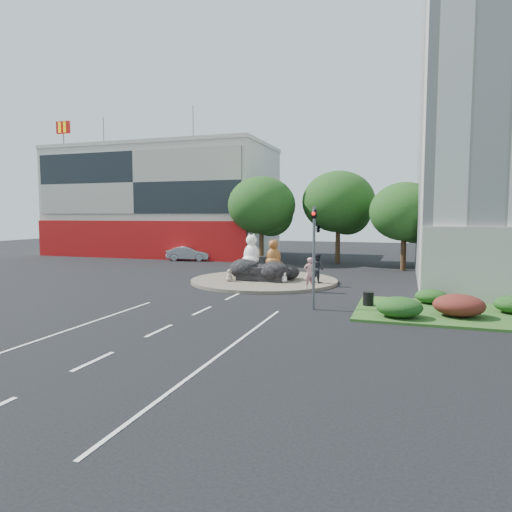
{
  "coord_description": "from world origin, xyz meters",
  "views": [
    {
      "loc": [
        9.22,
        -19.62,
        4.57
      ],
      "look_at": [
        0.19,
        7.68,
        2.0
      ],
      "focal_mm": 32.0,
      "sensor_mm": 36.0,
      "label": 1
    }
  ],
  "objects_px": {
    "cat_white": "(252,249)",
    "cat_tabby": "(273,252)",
    "pedestrian_pink": "(309,273)",
    "kitten_white": "(284,277)",
    "litter_bin": "(368,299)",
    "parked_car": "(189,254)",
    "kitten_calico": "(229,275)",
    "pedestrian_dark": "(317,268)"
  },
  "relations": [
    {
      "from": "cat_tabby",
      "to": "litter_bin",
      "type": "xyz_separation_m",
      "value": [
        6.85,
        -6.76,
        -1.61
      ]
    },
    {
      "from": "cat_white",
      "to": "kitten_white",
      "type": "height_order",
      "value": "cat_white"
    },
    {
      "from": "pedestrian_pink",
      "to": "parked_car",
      "type": "xyz_separation_m",
      "value": [
        -15.44,
        14.86,
        -0.42
      ]
    },
    {
      "from": "pedestrian_pink",
      "to": "pedestrian_dark",
      "type": "relative_size",
      "value": 0.98
    },
    {
      "from": "kitten_calico",
      "to": "cat_tabby",
      "type": "bearing_deg",
      "value": 47.89
    },
    {
      "from": "kitten_white",
      "to": "pedestrian_dark",
      "type": "bearing_deg",
      "value": -27.77
    },
    {
      "from": "kitten_calico",
      "to": "kitten_white",
      "type": "distance_m",
      "value": 3.67
    },
    {
      "from": "cat_tabby",
      "to": "kitten_white",
      "type": "xyz_separation_m",
      "value": [
        1.05,
        -1.1,
        -1.5
      ]
    },
    {
      "from": "cat_white",
      "to": "kitten_white",
      "type": "distance_m",
      "value": 3.27
    },
    {
      "from": "parked_car",
      "to": "litter_bin",
      "type": "bearing_deg",
      "value": -146.01
    },
    {
      "from": "pedestrian_dark",
      "to": "kitten_calico",
      "type": "bearing_deg",
      "value": 47.87
    },
    {
      "from": "cat_white",
      "to": "pedestrian_dark",
      "type": "distance_m",
      "value": 4.83
    },
    {
      "from": "cat_white",
      "to": "parked_car",
      "type": "relative_size",
      "value": 0.52
    },
    {
      "from": "kitten_white",
      "to": "litter_bin",
      "type": "height_order",
      "value": "kitten_white"
    },
    {
      "from": "pedestrian_pink",
      "to": "cat_white",
      "type": "bearing_deg",
      "value": -66.97
    },
    {
      "from": "litter_bin",
      "to": "parked_car",
      "type": "bearing_deg",
      "value": 136.02
    },
    {
      "from": "pedestrian_pink",
      "to": "pedestrian_dark",
      "type": "xyz_separation_m",
      "value": [
        -0.0,
        2.56,
        0.02
      ]
    },
    {
      "from": "kitten_calico",
      "to": "pedestrian_dark",
      "type": "distance_m",
      "value": 5.83
    },
    {
      "from": "cat_white",
      "to": "kitten_calico",
      "type": "distance_m",
      "value": 2.52
    },
    {
      "from": "cat_white",
      "to": "litter_bin",
      "type": "bearing_deg",
      "value": -12.95
    },
    {
      "from": "kitten_calico",
      "to": "pedestrian_pink",
      "type": "xyz_separation_m",
      "value": [
        5.69,
        -1.42,
        0.52
      ]
    },
    {
      "from": "cat_white",
      "to": "pedestrian_pink",
      "type": "height_order",
      "value": "cat_white"
    },
    {
      "from": "kitten_calico",
      "to": "litter_bin",
      "type": "distance_m",
      "value": 10.68
    },
    {
      "from": "cat_tabby",
      "to": "parked_car",
      "type": "distance_m",
      "value": 17.06
    },
    {
      "from": "kitten_white",
      "to": "cat_tabby",
      "type": "bearing_deg",
      "value": 91.55
    },
    {
      "from": "parked_car",
      "to": "kitten_white",
      "type": "bearing_deg",
      "value": -145.88
    },
    {
      "from": "kitten_white",
      "to": "pedestrian_dark",
      "type": "xyz_separation_m",
      "value": [
        2.07,
        0.53,
        0.59
      ]
    },
    {
      "from": "cat_white",
      "to": "cat_tabby",
      "type": "bearing_deg",
      "value": 27.51
    },
    {
      "from": "kitten_calico",
      "to": "litter_bin",
      "type": "xyz_separation_m",
      "value": [
        9.41,
        -5.04,
        -0.16
      ]
    },
    {
      "from": "cat_tabby",
      "to": "pedestrian_pink",
      "type": "bearing_deg",
      "value": -74.22
    },
    {
      "from": "kitten_calico",
      "to": "litter_bin",
      "type": "relative_size",
      "value": 1.25
    },
    {
      "from": "kitten_calico",
      "to": "kitten_white",
      "type": "relative_size",
      "value": 1.14
    },
    {
      "from": "pedestrian_dark",
      "to": "litter_bin",
      "type": "relative_size",
      "value": 2.89
    },
    {
      "from": "parked_car",
      "to": "litter_bin",
      "type": "distance_m",
      "value": 26.63
    },
    {
      "from": "cat_tabby",
      "to": "kitten_calico",
      "type": "bearing_deg",
      "value": -175.46
    },
    {
      "from": "pedestrian_pink",
      "to": "litter_bin",
      "type": "relative_size",
      "value": 2.84
    },
    {
      "from": "kitten_white",
      "to": "pedestrian_dark",
      "type": "height_order",
      "value": "pedestrian_dark"
    },
    {
      "from": "litter_bin",
      "to": "cat_white",
      "type": "bearing_deg",
      "value": 141.42
    },
    {
      "from": "cat_tabby",
      "to": "pedestrian_dark",
      "type": "xyz_separation_m",
      "value": [
        3.13,
        -0.57,
        -0.9
      ]
    },
    {
      "from": "pedestrian_pink",
      "to": "parked_car",
      "type": "bearing_deg",
      "value": -77.58
    },
    {
      "from": "kitten_calico",
      "to": "parked_car",
      "type": "distance_m",
      "value": 16.61
    },
    {
      "from": "cat_tabby",
      "to": "pedestrian_pink",
      "type": "xyz_separation_m",
      "value": [
        3.13,
        -3.13,
        -0.92
      ]
    }
  ]
}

